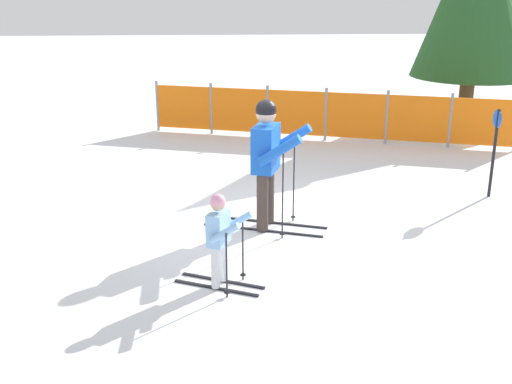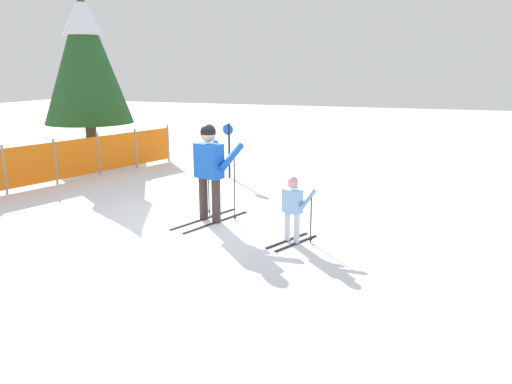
{
  "view_description": "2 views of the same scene",
  "coord_description": "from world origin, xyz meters",
  "px_view_note": "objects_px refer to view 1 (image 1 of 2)",
  "views": [
    {
      "loc": [
        -0.53,
        -8.74,
        3.42
      ],
      "look_at": [
        -0.12,
        -1.08,
        0.8
      ],
      "focal_mm": 45.0,
      "sensor_mm": 36.0,
      "label": 1
    },
    {
      "loc": [
        -8.17,
        -4.08,
        2.8
      ],
      "look_at": [
        -0.61,
        -1.43,
        0.81
      ],
      "focal_mm": 35.0,
      "sensor_mm": 36.0,
      "label": 2
    }
  ],
  "objects_px": {
    "skier_adult": "(268,153)",
    "safety_fence": "(326,114)",
    "trail_marker": "(495,143)",
    "skier_child": "(220,233)"
  },
  "relations": [
    {
      "from": "trail_marker",
      "to": "skier_adult",
      "type": "bearing_deg",
      "value": -162.77
    },
    {
      "from": "skier_adult",
      "to": "trail_marker",
      "type": "distance_m",
      "value": 3.85
    },
    {
      "from": "skier_adult",
      "to": "safety_fence",
      "type": "relative_size",
      "value": 0.25
    },
    {
      "from": "skier_child",
      "to": "skier_adult",
      "type": "bearing_deg",
      "value": 93.75
    },
    {
      "from": "skier_adult",
      "to": "skier_child",
      "type": "bearing_deg",
      "value": -91.47
    },
    {
      "from": "skier_adult",
      "to": "trail_marker",
      "type": "xyz_separation_m",
      "value": [
        3.67,
        1.14,
        -0.21
      ]
    },
    {
      "from": "skier_child",
      "to": "trail_marker",
      "type": "relative_size",
      "value": 0.78
    },
    {
      "from": "skier_adult",
      "to": "trail_marker",
      "type": "bearing_deg",
      "value": 36.22
    },
    {
      "from": "skier_adult",
      "to": "safety_fence",
      "type": "height_order",
      "value": "skier_adult"
    },
    {
      "from": "safety_fence",
      "to": "trail_marker",
      "type": "height_order",
      "value": "trail_marker"
    }
  ]
}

